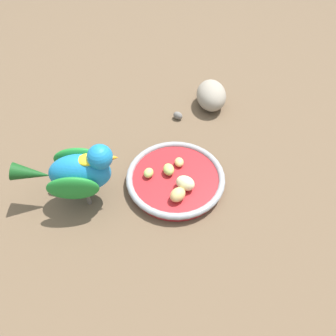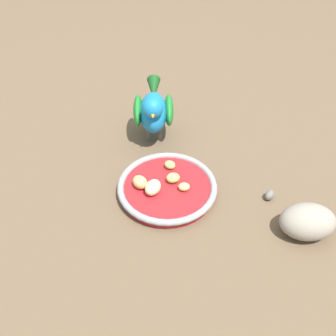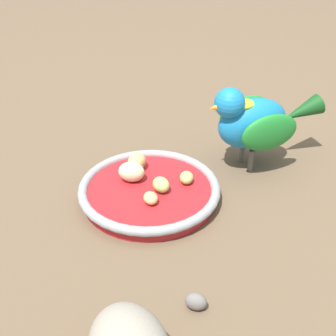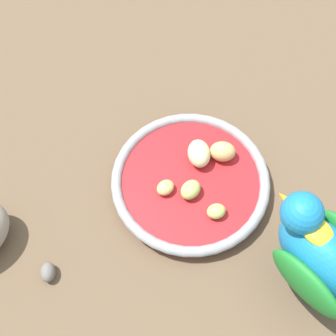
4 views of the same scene
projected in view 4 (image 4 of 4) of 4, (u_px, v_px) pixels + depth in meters
name	position (u px, v px, depth m)	size (l,w,h in m)	color
ground_plane	(180.00, 171.00, 0.69)	(4.00, 4.00, 0.00)	brown
feeding_bowl	(190.00, 182.00, 0.67)	(0.21, 0.21, 0.03)	#AD1E23
apple_piece_0	(191.00, 190.00, 0.64)	(0.03, 0.02, 0.02)	#B2CC66
apple_piece_1	(199.00, 153.00, 0.66)	(0.04, 0.03, 0.03)	beige
apple_piece_2	(216.00, 211.00, 0.63)	(0.02, 0.02, 0.02)	#B2CC66
apple_piece_3	(223.00, 151.00, 0.67)	(0.03, 0.03, 0.03)	tan
apple_piece_4	(165.00, 188.00, 0.65)	(0.02, 0.02, 0.02)	tan
parrot	(326.00, 258.00, 0.55)	(0.17, 0.17, 0.14)	#59544C
pebble_0	(48.00, 272.00, 0.61)	(0.02, 0.02, 0.02)	slate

